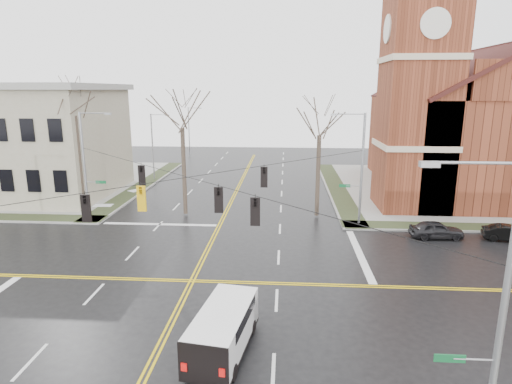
# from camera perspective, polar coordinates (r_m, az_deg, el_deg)

# --- Properties ---
(ground) EXTENTS (120.00, 120.00, 0.00)m
(ground) POSITION_cam_1_polar(r_m,az_deg,el_deg) (25.82, -8.53, -11.64)
(ground) COLOR black
(ground) RESTS_ON ground
(sidewalks) EXTENTS (80.00, 80.00, 0.17)m
(sidewalks) POSITION_cam_1_polar(r_m,az_deg,el_deg) (25.79, -8.53, -11.48)
(sidewalks) COLOR gray
(sidewalks) RESTS_ON ground
(road_markings) EXTENTS (100.00, 100.00, 0.01)m
(road_markings) POSITION_cam_1_polar(r_m,az_deg,el_deg) (25.82, -8.53, -11.63)
(road_markings) COLOR gold
(road_markings) RESTS_ON ground
(church) EXTENTS (24.28, 27.48, 27.50)m
(church) POSITION_cam_1_polar(r_m,az_deg,el_deg) (51.45, 26.52, 9.34)
(church) COLOR #5E2A18
(church) RESTS_ON ground
(civic_building_a) EXTENTS (18.00, 14.00, 11.00)m
(civic_building_a) POSITION_cam_1_polar(r_m,az_deg,el_deg) (51.07, -28.59, 5.78)
(civic_building_a) COLOR gray
(civic_building_a) RESTS_ON ground
(signal_pole_ne) EXTENTS (2.75, 0.22, 9.00)m
(signal_pole_ne) POSITION_cam_1_polar(r_m,az_deg,el_deg) (35.32, 13.68, 3.40)
(signal_pole_ne) COLOR gray
(signal_pole_ne) RESTS_ON ground
(signal_pole_nw) EXTENTS (2.75, 0.22, 9.00)m
(signal_pole_nw) POSITION_cam_1_polar(r_m,az_deg,el_deg) (38.59, -21.72, 3.65)
(signal_pole_nw) COLOR gray
(signal_pole_nw) RESTS_ON ground
(signal_pole_se) EXTENTS (2.75, 0.22, 9.00)m
(signal_pole_se) POSITION_cam_1_polar(r_m,az_deg,el_deg) (14.10, 29.47, -13.33)
(signal_pole_se) COLOR gray
(signal_pole_se) RESTS_ON ground
(span_wires) EXTENTS (23.02, 23.02, 0.03)m
(span_wires) POSITION_cam_1_polar(r_m,az_deg,el_deg) (23.88, -9.04, 1.97)
(span_wires) COLOR black
(span_wires) RESTS_ON ground
(traffic_signals) EXTENTS (8.21, 8.26, 1.30)m
(traffic_signals) POSITION_cam_1_polar(r_m,az_deg,el_deg) (23.41, -9.34, -0.16)
(traffic_signals) COLOR black
(traffic_signals) RESTS_ON ground
(streetlight_north_a) EXTENTS (2.30, 0.20, 8.00)m
(streetlight_north_a) POSITION_cam_1_polar(r_m,az_deg,el_deg) (53.64, -13.49, 6.22)
(streetlight_north_a) COLOR gray
(streetlight_north_a) RESTS_ON ground
(streetlight_north_b) EXTENTS (2.30, 0.20, 8.00)m
(streetlight_north_b) POSITION_cam_1_polar(r_m,az_deg,el_deg) (72.86, -8.82, 8.25)
(streetlight_north_b) COLOR gray
(streetlight_north_b) RESTS_ON ground
(cargo_van) EXTENTS (2.70, 5.29, 1.92)m
(cargo_van) POSITION_cam_1_polar(r_m,az_deg,el_deg) (19.07, -4.23, -17.34)
(cargo_van) COLOR white
(cargo_van) RESTS_ON ground
(parked_car_a) EXTENTS (3.93, 1.68, 1.32)m
(parked_car_a) POSITION_cam_1_polar(r_m,az_deg,el_deg) (34.96, 22.90, -4.65)
(parked_car_a) COLOR black
(parked_car_a) RESTS_ON ground
(parked_car_b) EXTENTS (3.75, 2.07, 1.17)m
(parked_car_b) POSITION_cam_1_polar(r_m,az_deg,el_deg) (36.74, 30.65, -4.77)
(parked_car_b) COLOR black
(parked_car_b) RESTS_ON ground
(tree_nw_far) EXTENTS (4.00, 4.00, 12.82)m
(tree_nw_far) POSITION_cam_1_polar(r_m,az_deg,el_deg) (41.02, -23.06, 10.14)
(tree_nw_far) COLOR #3E3027
(tree_nw_far) RESTS_ON ground
(tree_nw_near) EXTENTS (4.00, 4.00, 11.35)m
(tree_nw_near) POSITION_cam_1_polar(r_m,az_deg,el_deg) (37.28, -9.83, 9.16)
(tree_nw_near) COLOR #3E3027
(tree_nw_near) RESTS_ON ground
(tree_ne) EXTENTS (4.00, 4.00, 10.52)m
(tree_ne) POSITION_cam_1_polar(r_m,az_deg,el_deg) (36.62, 8.46, 8.21)
(tree_ne) COLOR #3E3027
(tree_ne) RESTS_ON ground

